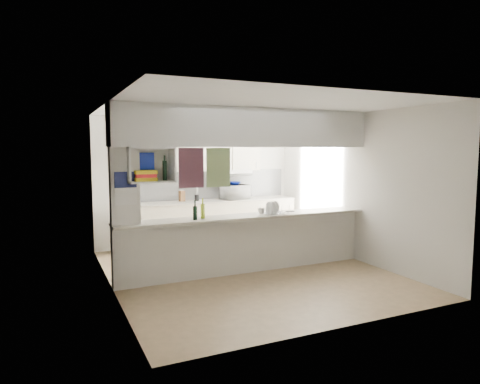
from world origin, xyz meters
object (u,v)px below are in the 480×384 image
dish_rack (274,209)px  bowl (234,183)px  microwave (235,192)px  wine_bottles (199,212)px

dish_rack → bowl: bearing=76.7°
microwave → dish_rack: microwave is taller
microwave → bowl: bowl is taller
dish_rack → wine_bottles: 1.29m
microwave → dish_rack: bearing=74.8°
bowl → wine_bottles: bearing=-125.4°
microwave → wine_bottles: size_ratio=1.77×
bowl → dish_rack: bowl is taller
bowl → microwave: bearing=-51.0°
microwave → bowl: size_ratio=2.09×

